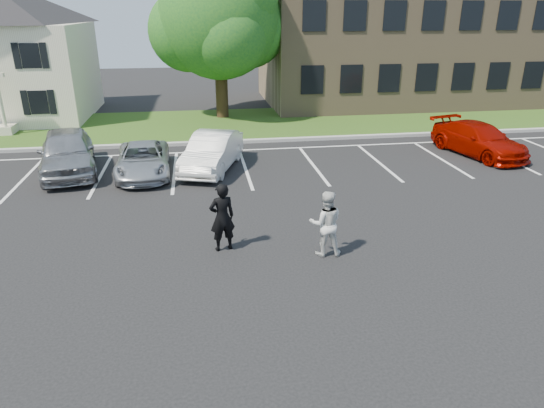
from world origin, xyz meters
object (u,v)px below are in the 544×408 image
object	(u,v)px
car_silver_minivan	(143,160)
office_building	(429,37)
man_black_suit	(222,217)
car_white_sedan	(212,152)
tree	(221,21)
car_silver_west	(67,152)
car_red_compact	(479,140)
man_white_shirt	(326,223)

from	to	relation	value
car_silver_minivan	office_building	bearing A→B (deg)	35.33
man_black_suit	car_white_sedan	size ratio (longest dim) A/B	0.42
car_silver_minivan	car_white_sedan	xyz separation A→B (m)	(2.65, 0.26, 0.13)
office_building	tree	bearing A→B (deg)	-164.22
tree	car_silver_west	bearing A→B (deg)	-125.04
office_building	car_white_sedan	bearing A→B (deg)	-137.74
office_building	car_red_compact	bearing A→B (deg)	-105.39
tree	man_black_suit	bearing A→B (deg)	-93.64
car_white_sedan	car_red_compact	xyz separation A→B (m)	(11.56, 0.32, -0.04)
car_silver_minivan	car_white_sedan	world-z (taller)	car_white_sedan
office_building	man_black_suit	xyz separation A→B (m)	(-15.30, -20.92, -3.23)
man_black_suit	car_red_compact	xyz separation A→B (m)	(11.57, 7.34, -0.25)
car_red_compact	car_white_sedan	bearing A→B (deg)	167.50
man_white_shirt	car_silver_minivan	bearing A→B (deg)	-48.45
car_silver_west	tree	bearing A→B (deg)	42.90
car_white_sedan	office_building	bearing A→B (deg)	60.79
car_silver_minivan	car_red_compact	world-z (taller)	car_red_compact
office_building	tree	xyz separation A→B (m)	(-14.23, -4.02, 1.19)
car_white_sedan	car_red_compact	world-z (taller)	car_white_sedan
man_black_suit	car_silver_west	xyz separation A→B (m)	(-5.54, 7.47, -0.09)
man_black_suit	car_silver_minivan	bearing A→B (deg)	-82.55
man_white_shirt	car_silver_west	world-z (taller)	man_white_shirt
office_building	man_black_suit	size ratio (longest dim) A/B	12.06
man_white_shirt	car_silver_west	distance (m)	11.52
office_building	car_white_sedan	world-z (taller)	office_building
tree	car_red_compact	bearing A→B (deg)	-42.34
tree	car_white_sedan	world-z (taller)	tree
car_silver_west	car_silver_minivan	world-z (taller)	car_silver_west
man_white_shirt	office_building	bearing A→B (deg)	-114.07
office_building	car_red_compact	distance (m)	14.51
man_white_shirt	car_red_compact	distance (m)	12.03
car_silver_west	car_red_compact	bearing A→B (deg)	-12.49
car_silver_minivan	car_red_compact	size ratio (longest dim) A/B	0.90
office_building	man_white_shirt	xyz separation A→B (m)	(-12.70, -21.60, -3.28)
car_silver_minivan	car_silver_west	bearing A→B (deg)	163.34
car_silver_west	car_red_compact	distance (m)	17.11
office_building	car_white_sedan	size ratio (longest dim) A/B	5.12
man_white_shirt	car_silver_minivan	world-z (taller)	man_white_shirt
tree	car_silver_west	distance (m)	12.37
man_white_shirt	car_silver_west	size ratio (longest dim) A/B	0.36
car_red_compact	car_silver_minivan	bearing A→B (deg)	168.27
tree	car_white_sedan	size ratio (longest dim) A/B	2.01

